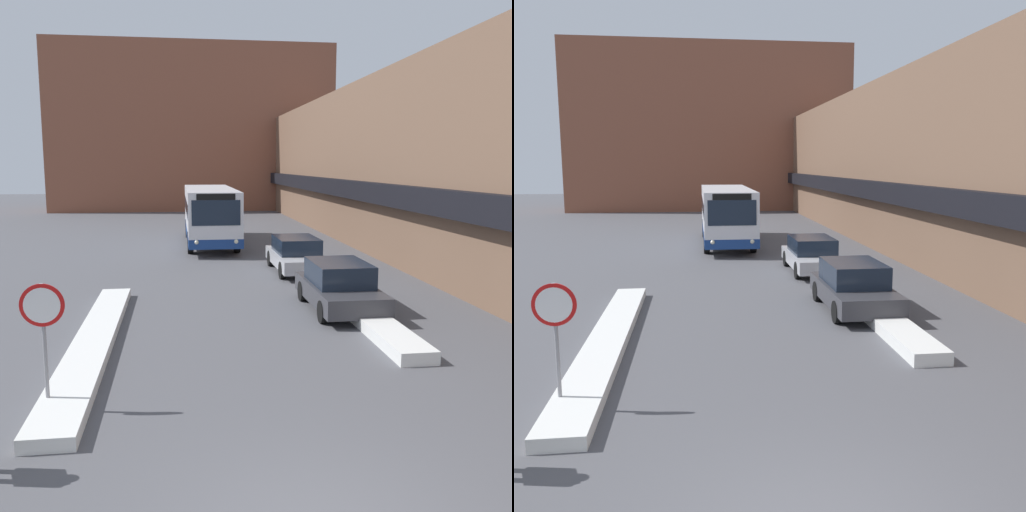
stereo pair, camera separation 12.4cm
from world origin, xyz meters
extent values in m
cube|color=brown|center=(10.00, 24.00, 4.24)|extent=(5.00, 60.00, 8.47)
cube|color=black|center=(7.25, 24.00, 3.05)|extent=(0.50, 60.00, 0.90)
cube|color=brown|center=(0.00, 50.38, 7.55)|extent=(26.00, 8.00, 15.10)
cube|color=silver|center=(-3.60, 7.78, 0.13)|extent=(0.90, 10.51, 0.25)
cube|color=silver|center=(3.60, 9.35, 0.16)|extent=(0.90, 8.06, 0.32)
cube|color=silver|center=(0.19, 25.01, 1.75)|extent=(2.52, 10.12, 2.58)
cube|color=navy|center=(0.19, 25.01, 0.68)|extent=(2.54, 10.14, 0.45)
cube|color=#192333|center=(0.19, 25.01, 2.11)|extent=(2.54, 9.31, 0.71)
cube|color=#192333|center=(0.19, 19.94, 2.14)|extent=(2.22, 0.03, 1.16)
cube|color=black|center=(0.19, 19.94, 2.86)|extent=(1.76, 0.03, 0.28)
sphere|color=#F2EAC6|center=(-0.72, 19.93, 0.81)|extent=(0.20, 0.20, 0.20)
sphere|color=#F2EAC6|center=(1.09, 19.93, 0.81)|extent=(0.20, 0.20, 0.20)
cylinder|color=black|center=(-0.96, 21.88, 0.54)|extent=(0.28, 1.08, 1.08)
cylinder|color=black|center=(1.33, 21.88, 0.54)|extent=(0.28, 1.08, 1.08)
cylinder|color=black|center=(-0.96, 28.15, 0.54)|extent=(0.28, 1.08, 1.08)
cylinder|color=black|center=(1.33, 28.15, 0.54)|extent=(0.28, 1.08, 1.08)
cube|color=#38383D|center=(3.20, 10.28, 0.53)|extent=(1.83, 4.21, 0.55)
cube|color=#192333|center=(3.20, 10.38, 1.13)|extent=(1.61, 2.32, 0.66)
cylinder|color=black|center=(4.03, 8.97, 0.32)|extent=(0.20, 0.63, 0.63)
cylinder|color=black|center=(2.37, 8.97, 0.32)|extent=(0.20, 0.63, 0.63)
cylinder|color=black|center=(4.03, 11.58, 0.32)|extent=(0.20, 0.63, 0.63)
cylinder|color=black|center=(2.37, 11.58, 0.32)|extent=(0.20, 0.63, 0.63)
cube|color=#B7B7BC|center=(3.20, 16.51, 0.52)|extent=(1.84, 4.50, 0.51)
cube|color=#192333|center=(3.20, 16.63, 1.09)|extent=(1.62, 2.48, 0.63)
cylinder|color=black|center=(4.04, 15.12, 0.33)|extent=(0.20, 0.67, 0.67)
cylinder|color=black|center=(2.36, 15.12, 0.33)|extent=(0.20, 0.67, 0.67)
cylinder|color=black|center=(4.04, 17.91, 0.33)|extent=(0.20, 0.67, 0.67)
cylinder|color=black|center=(2.36, 17.91, 0.33)|extent=(0.20, 0.67, 0.67)
cylinder|color=gray|center=(-3.90, 4.14, 1.16)|extent=(0.07, 0.07, 2.32)
cylinder|color=red|center=(-3.90, 4.12, 1.94)|extent=(0.76, 0.03, 0.76)
cylinder|color=white|center=(-3.90, 4.10, 1.94)|extent=(0.62, 0.02, 0.62)
camera|label=1|loc=(-1.54, -5.86, 4.35)|focal=40.00mm
camera|label=2|loc=(-1.42, -5.87, 4.35)|focal=40.00mm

